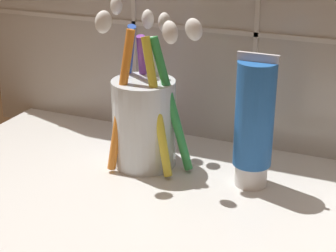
{
  "coord_description": "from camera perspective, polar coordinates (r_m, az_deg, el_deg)",
  "views": [
    {
      "loc": [
        16.99,
        -43.28,
        29.07
      ],
      "look_at": [
        -3.21,
        2.64,
        8.65
      ],
      "focal_mm": 60.0,
      "sensor_mm": 36.0,
      "label": 1
    }
  ],
  "objects": [
    {
      "name": "toothpaste_tube",
      "position": [
        0.55,
        8.74,
        0.36
      ],
      "size": [
        4.04,
        3.84,
        13.7
      ],
      "color": "white",
      "rests_on": "sink_counter"
    },
    {
      "name": "sink_counter",
      "position": [
        0.54,
        2.0,
        -8.99
      ],
      "size": [
        59.73,
        32.85,
        2.0
      ],
      "primitive_type": "cube",
      "color": "silver",
      "rests_on": "ground"
    },
    {
      "name": "toothbrush_cup",
      "position": [
        0.6,
        -2.41,
        1.16
      ],
      "size": [
        13.68,
        11.15,
        17.37
      ],
      "color": "silver",
      "rests_on": "sink_counter"
    }
  ]
}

